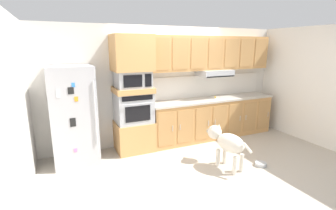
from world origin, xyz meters
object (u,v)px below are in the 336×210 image
Objects in this scene: refrigerator at (74,115)px; dog at (227,142)px; screwdriver at (216,97)px; dog_food_bowl at (261,164)px; built_in_oven at (133,107)px; microwave at (133,79)px.

dog is at bearing -29.20° from refrigerator.
screwdriver is 1.91m from dog_food_bowl.
built_in_oven is 2.60m from dog_food_bowl.
refrigerator reaches higher than dog.
dog reaches higher than dog_food_bowl.
screwdriver reaches higher than dog.
refrigerator is 3.12m from screwdriver.
microwave reaches higher than dog_food_bowl.
microwave is at bearing 31.10° from dog.
built_in_oven reaches higher than dog.
microwave is (1.13, 0.07, 0.58)m from refrigerator.
built_in_oven is 0.56m from microwave.
microwave is 3.89× the size of screwdriver.
refrigerator is at bearing -176.56° from microwave.
microwave is 3.22× the size of dog_food_bowl.
built_in_oven is at bearing 3.44° from refrigerator.
dog is at bearing -117.60° from screwdriver.
dog_food_bowl is at bearing -122.00° from dog.
built_in_oven is 0.69× the size of dog.
screwdriver is at bearing 2.12° from refrigerator.
microwave is at bearing -178.62° from screwdriver.
screwdriver is at bearing 1.38° from built_in_oven.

